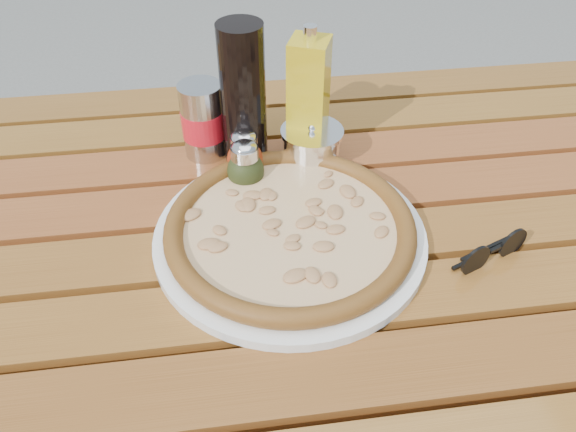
{
  "coord_description": "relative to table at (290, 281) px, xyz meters",
  "views": [
    {
      "loc": [
        -0.07,
        -0.53,
        1.27
      ],
      "look_at": [
        0.0,
        0.02,
        0.78
      ],
      "focal_mm": 35.0,
      "sensor_mm": 36.0,
      "label": 1
    }
  ],
  "objects": [
    {
      "name": "table",
      "position": [
        0.0,
        0.0,
        0.0
      ],
      "size": [
        1.4,
        0.9,
        0.75
      ],
      "color": "#391E0D",
      "rests_on": "ground"
    },
    {
      "name": "plate",
      "position": [
        0.0,
        0.01,
        0.08
      ],
      "size": [
        0.41,
        0.41,
        0.01
      ],
      "primitive_type": "cylinder",
      "rotation": [
        0.0,
        0.0,
        -0.15
      ],
      "color": "white",
      "rests_on": "table"
    },
    {
      "name": "pizza",
      "position": [
        0.0,
        0.01,
        0.1
      ],
      "size": [
        0.34,
        0.34,
        0.03
      ],
      "rotation": [
        0.0,
        0.0,
        0.04
      ],
      "color": "#FEE7B6",
      "rests_on": "plate"
    },
    {
      "name": "pepper_shaker",
      "position": [
        -0.05,
        0.15,
        0.11
      ],
      "size": [
        0.06,
        0.06,
        0.08
      ],
      "rotation": [
        0.0,
        0.0,
        -0.19
      ],
      "color": "#A23212",
      "rests_on": "table"
    },
    {
      "name": "oregano_shaker",
      "position": [
        -0.05,
        0.13,
        0.11
      ],
      "size": [
        0.07,
        0.07,
        0.08
      ],
      "rotation": [
        0.0,
        0.0,
        0.4
      ],
      "color": "#313B17",
      "rests_on": "table"
    },
    {
      "name": "dark_bottle",
      "position": [
        -0.04,
        0.2,
        0.19
      ],
      "size": [
        0.09,
        0.09,
        0.22
      ],
      "primitive_type": "cylinder",
      "rotation": [
        0.0,
        0.0,
        0.36
      ],
      "color": "black",
      "rests_on": "table"
    },
    {
      "name": "soda_can",
      "position": [
        -0.1,
        0.22,
        0.13
      ],
      "size": [
        0.08,
        0.08,
        0.12
      ],
      "rotation": [
        0.0,
        0.0,
        0.22
      ],
      "color": "#B7B7BC",
      "rests_on": "table"
    },
    {
      "name": "olive_oil_cruet",
      "position": [
        0.06,
        0.2,
        0.17
      ],
      "size": [
        0.07,
        0.07,
        0.21
      ],
      "rotation": [
        0.0,
        0.0,
        -0.39
      ],
      "color": "gold",
      "rests_on": "table"
    },
    {
      "name": "parmesan_tin",
      "position": [
        0.06,
        0.18,
        0.11
      ],
      "size": [
        0.11,
        0.11,
        0.07
      ],
      "rotation": [
        0.0,
        0.0,
        -0.18
      ],
      "color": "silver",
      "rests_on": "table"
    },
    {
      "name": "sunglasses",
      "position": [
        0.25,
        -0.07,
        0.09
      ],
      "size": [
        0.11,
        0.06,
        0.04
      ],
      "rotation": [
        0.0,
        0.0,
        0.38
      ],
      "color": "black",
      "rests_on": "table"
    }
  ]
}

